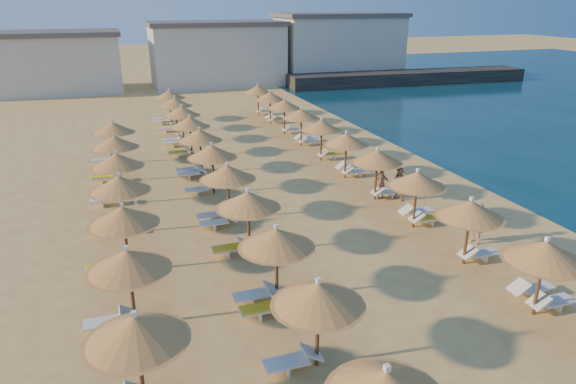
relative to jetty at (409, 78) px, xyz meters
name	(u,v)px	position (x,y,z in m)	size (l,w,h in m)	color
ground	(352,250)	(-25.90, -38.07, -0.75)	(220.00, 220.00, 0.00)	#E1BB63
jetty	(409,78)	(0.00, 0.00, 0.00)	(30.00, 4.00, 1.50)	black
hotel_blocks	(219,53)	(-21.80, 6.96, 2.95)	(49.85, 9.25, 8.10)	beige
parasol_row_east	(361,148)	(-22.32, -31.46, 1.49)	(2.60, 42.47, 2.78)	brown
parasol_row_west	(219,162)	(-29.96, -31.46, 1.49)	(2.60, 42.47, 2.78)	brown
parasol_row_inland	(120,185)	(-34.65, -33.27, 1.49)	(2.60, 24.35, 2.78)	brown
loungers	(268,197)	(-27.67, -31.96, -0.41)	(15.38, 40.46, 0.66)	white
beachgoer_a	(477,223)	(-20.73, -39.15, 0.15)	(0.66, 0.43, 1.81)	tan
beachgoer_c	(381,184)	(-21.95, -33.15, 0.02)	(0.90, 0.37, 1.53)	tan
beachgoer_b	(399,184)	(-21.26, -33.80, 0.13)	(0.85, 0.66, 1.75)	tan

